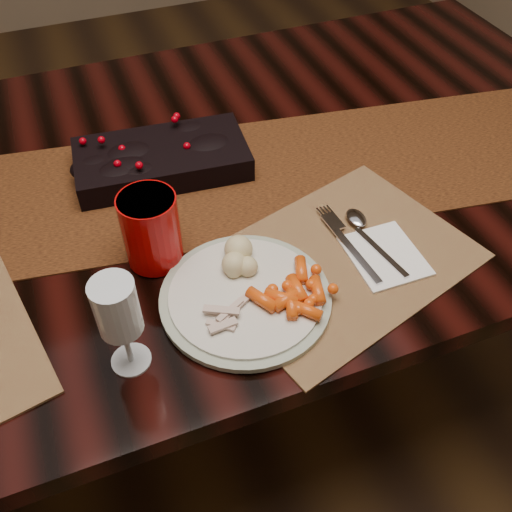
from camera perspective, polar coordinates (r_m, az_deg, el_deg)
name	(u,v)px	position (r m, az deg, el deg)	size (l,w,h in m)	color
floor	(226,377)	(1.68, -3.06, -12.04)	(5.00, 5.00, 0.00)	black
dining_table	(219,294)	(1.37, -3.67, -3.86)	(1.80, 1.00, 0.75)	black
table_runner	(242,177)	(1.09, -1.45, 7.86)	(1.68, 0.35, 0.00)	#472D0E
centerpiece	(161,156)	(1.10, -9.44, 9.87)	(0.32, 0.16, 0.06)	black
placemat_main	(340,259)	(0.94, 8.40, -0.28)	(0.41, 0.30, 0.00)	brown
dinner_plate	(245,297)	(0.87, -1.07, -4.08)	(0.26, 0.26, 0.01)	silver
baby_carrots	(287,294)	(0.85, 3.13, -3.86)	(0.12, 0.10, 0.02)	#E54C0E
mashed_potatoes	(243,255)	(0.88, -1.30, 0.11)	(0.08, 0.07, 0.04)	beige
turkey_shreds	(229,315)	(0.83, -2.77, -5.90)	(0.07, 0.06, 0.02)	tan
napkin	(385,255)	(0.95, 12.73, 0.05)	(0.11, 0.13, 0.00)	white
fork	(350,246)	(0.95, 9.42, 0.96)	(0.03, 0.17, 0.00)	silver
spoon	(373,241)	(0.97, 11.61, 1.49)	(0.03, 0.16, 0.00)	silver
red_cup	(151,229)	(0.90, -10.45, 2.63)	(0.09, 0.09, 0.12)	#A80707
wine_glass	(122,326)	(0.77, -13.28, -6.84)	(0.06, 0.06, 0.16)	white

